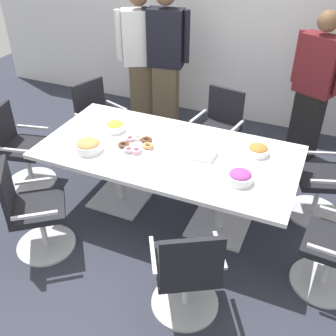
% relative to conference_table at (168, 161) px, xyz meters
% --- Properties ---
extents(ground_plane, '(10.00, 10.00, 0.01)m').
position_rel_conference_table_xyz_m(ground_plane, '(0.00, 0.00, -0.63)').
color(ground_plane, '#2D303D').
extents(back_wall, '(8.00, 0.10, 2.80)m').
position_rel_conference_table_xyz_m(back_wall, '(0.00, 2.40, 0.77)').
color(back_wall, white).
rests_on(back_wall, ground).
extents(conference_table, '(2.40, 1.20, 0.75)m').
position_rel_conference_table_xyz_m(conference_table, '(0.00, 0.00, 0.00)').
color(conference_table, white).
rests_on(conference_table, ground).
extents(office_chair_0, '(0.62, 0.62, 0.91)m').
position_rel_conference_table_xyz_m(office_chair_0, '(0.16, 1.10, -0.22)').
color(office_chair_0, silver).
rests_on(office_chair_0, ground).
extents(office_chair_1, '(0.69, 0.69, 0.91)m').
position_rel_conference_table_xyz_m(office_chair_1, '(-1.24, 0.75, -0.22)').
color(office_chair_1, silver).
rests_on(office_chair_1, ground).
extents(office_chair_2, '(0.65, 0.65, 0.91)m').
position_rel_conference_table_xyz_m(office_chair_2, '(-1.69, -0.15, -0.22)').
color(office_chair_2, silver).
rests_on(office_chair_2, ground).
extents(office_chair_3, '(0.76, 0.76, 0.91)m').
position_rel_conference_table_xyz_m(office_chair_3, '(-0.90, -0.93, -0.22)').
color(office_chair_3, silver).
rests_on(office_chair_3, ground).
extents(office_chair_4, '(0.74, 0.74, 0.91)m').
position_rel_conference_table_xyz_m(office_chair_4, '(0.60, -1.03, -0.22)').
color(office_chair_4, silver).
rests_on(office_chair_4, ground).
extents(office_chair_6, '(0.69, 0.69, 0.91)m').
position_rel_conference_table_xyz_m(office_chair_6, '(1.43, 0.59, -0.22)').
color(office_chair_6, silver).
rests_on(office_chair_6, ground).
extents(person_standing_0, '(0.58, 0.40, 1.84)m').
position_rel_conference_table_xyz_m(person_standing_0, '(-1.11, 1.66, 0.34)').
color(person_standing_0, brown).
rests_on(person_standing_0, ground).
extents(person_standing_1, '(0.62, 0.28, 1.88)m').
position_rel_conference_table_xyz_m(person_standing_1, '(-0.76, 1.67, 0.37)').
color(person_standing_1, brown).
rests_on(person_standing_1, ground).
extents(person_standing_2, '(0.59, 0.38, 1.75)m').
position_rel_conference_table_xyz_m(person_standing_2, '(1.09, 1.69, 0.29)').
color(person_standing_2, black).
rests_on(person_standing_2, ground).
extents(snack_bowl_candy_mix, '(0.21, 0.21, 0.11)m').
position_rel_conference_table_xyz_m(snack_bowl_candy_mix, '(0.75, -0.23, 0.18)').
color(snack_bowl_candy_mix, white).
rests_on(snack_bowl_candy_mix, conference_table).
extents(snack_bowl_pretzels, '(0.20, 0.20, 0.10)m').
position_rel_conference_table_xyz_m(snack_bowl_pretzels, '(0.78, 0.26, 0.17)').
color(snack_bowl_pretzels, white).
rests_on(snack_bowl_pretzels, conference_table).
extents(snack_bowl_cookies, '(0.24, 0.24, 0.12)m').
position_rel_conference_table_xyz_m(snack_bowl_cookies, '(-0.67, -0.30, 0.18)').
color(snack_bowl_cookies, white).
rests_on(snack_bowl_cookies, conference_table).
extents(snack_bowl_chips_yellow, '(0.19, 0.19, 0.11)m').
position_rel_conference_table_xyz_m(snack_bowl_chips_yellow, '(-0.63, 0.13, 0.18)').
color(snack_bowl_chips_yellow, white).
rests_on(snack_bowl_chips_yellow, conference_table).
extents(donut_platter, '(0.34, 0.34, 0.04)m').
position_rel_conference_table_xyz_m(donut_platter, '(-0.31, -0.05, 0.15)').
color(donut_platter, white).
rests_on(donut_platter, conference_table).
extents(napkin_pile, '(0.19, 0.19, 0.05)m').
position_rel_conference_table_xyz_m(napkin_pile, '(0.35, 0.03, 0.15)').
color(napkin_pile, white).
rests_on(napkin_pile, conference_table).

